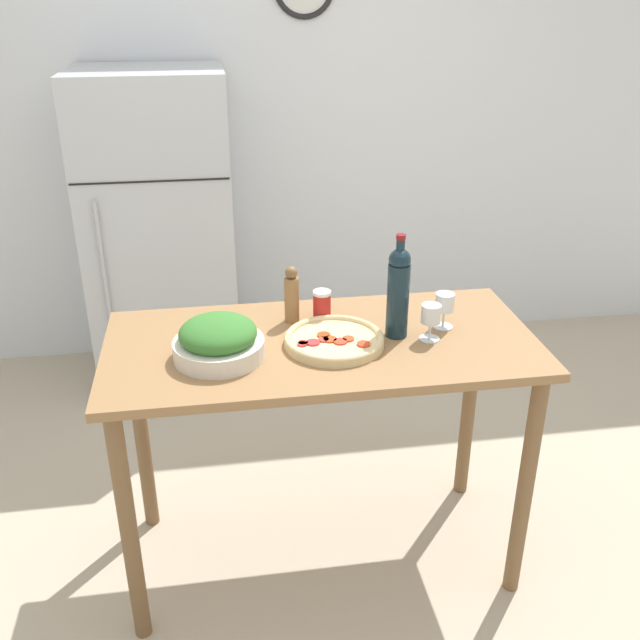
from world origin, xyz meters
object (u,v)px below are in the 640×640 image
refrigerator (161,235)px  pepper_mill (292,295)px  homemade_pizza (334,340)px  salad_bowl (218,340)px  wine_bottle (398,291)px  salt_canister (322,306)px  wine_glass_far (445,305)px  wine_glass_near (431,316)px

refrigerator → pepper_mill: bearing=-68.7°
homemade_pizza → refrigerator: bearing=112.4°
refrigerator → salad_bowl: 1.61m
wine_bottle → salt_canister: wine_bottle is taller
wine_glass_far → salt_canister: wine_glass_far is taller
wine_bottle → wine_glass_near: wine_bottle is taller
wine_bottle → salad_bowl: bearing=-173.9°
wine_bottle → homemade_pizza: (-0.22, -0.03, -0.15)m
wine_glass_near → homemade_pizza: bearing=178.0°
homemade_pizza → salt_canister: (-0.01, 0.19, 0.04)m
wine_glass_far → homemade_pizza: size_ratio=0.38×
wine_bottle → salad_bowl: 0.61m
homemade_pizza → salt_canister: 0.19m
wine_glass_near → wine_glass_far: same height
refrigerator → salad_bowl: bearing=-80.5°
wine_bottle → homemade_pizza: wine_bottle is taller
wine_glass_near → salt_canister: size_ratio=1.12×
wine_glass_near → pepper_mill: (-0.44, 0.21, 0.01)m
wine_bottle → wine_glass_far: (0.18, 0.04, -0.08)m
wine_bottle → salad_bowl: size_ratio=1.23×
refrigerator → wine_glass_far: refrigerator is taller
wine_glass_far → refrigerator: bearing=125.0°
salt_canister → refrigerator: bearing=114.8°
salad_bowl → wine_glass_near: bearing=1.5°
wine_glass_far → salad_bowl: salad_bowl is taller
refrigerator → pepper_mill: size_ratio=7.99×
wine_glass_far → salt_canister: (-0.41, 0.12, -0.03)m
salt_canister → wine_glass_near: bearing=-31.2°
wine_bottle → pepper_mill: (-0.34, 0.17, -0.07)m
wine_glass_far → pepper_mill: 0.53m
refrigerator → pepper_mill: (0.52, -1.35, 0.21)m
salad_bowl → salt_canister: salad_bowl is taller
wine_glass_near → salad_bowl: (-0.70, -0.02, -0.02)m
pepper_mill → salt_canister: (0.10, -0.01, -0.04)m
wine_glass_far → salad_bowl: 0.78m
wine_glass_far → homemade_pizza: 0.41m
wine_glass_near → salad_bowl: 0.70m
wine_glass_far → homemade_pizza: wine_glass_far is taller
refrigerator → pepper_mill: 1.46m
wine_bottle → wine_glass_far: bearing=11.9°
wine_glass_far → salt_canister: bearing=163.7°
refrigerator → wine_glass_near: bearing=-58.4°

